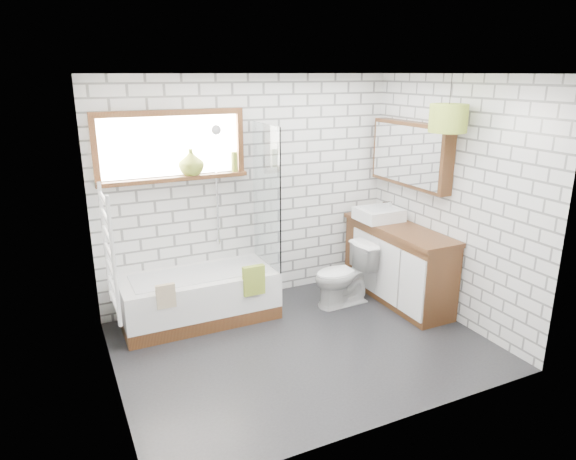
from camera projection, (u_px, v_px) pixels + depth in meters
name	position (u px, v px, depth m)	size (l,w,h in m)	color
floor	(303.00, 346.00, 4.93)	(3.40, 2.60, 0.01)	black
ceiling	(305.00, 73.00, 4.19)	(3.40, 2.60, 0.01)	white
wall_back	(250.00, 191.00, 5.69)	(3.40, 0.01, 2.50)	white
wall_front	(393.00, 269.00, 3.44)	(3.40, 0.01, 2.50)	white
wall_left	(103.00, 247.00, 3.86)	(0.01, 2.60, 2.50)	white
wall_right	(452.00, 201.00, 5.26)	(0.01, 2.60, 2.50)	white
window	(172.00, 146.00, 5.14)	(1.52, 0.16, 0.68)	#3C2110
towel_radiator	(110.00, 253.00, 3.90)	(0.06, 0.52, 1.00)	white
mirror_cabinet	(410.00, 154.00, 5.63)	(0.16, 1.20, 0.70)	#3C2110
shower_riser	(217.00, 186.00, 5.46)	(0.02, 0.02, 1.30)	silver
bathtub	(199.00, 297.00, 5.37)	(1.59, 0.70, 0.51)	white
shower_screen	(266.00, 196.00, 5.39)	(0.02, 0.72, 1.50)	white
towel_green	(254.00, 280.00, 5.20)	(0.23, 0.06, 0.31)	olive
towel_beige	(166.00, 296.00, 4.83)	(0.18, 0.05, 0.24)	tan
vanity	(397.00, 263.00, 5.82)	(0.49, 1.52, 0.87)	#3C2110
basin	(379.00, 214.00, 5.93)	(0.48, 0.42, 0.14)	white
tap	(390.00, 208.00, 5.97)	(0.03, 0.03, 0.15)	silver
toilet	(344.00, 275.00, 5.71)	(0.69, 0.39, 0.70)	white
vase_olive	(191.00, 164.00, 5.24)	(0.26, 0.26, 0.27)	olive
vase_dark	(191.00, 167.00, 5.25)	(0.19, 0.19, 0.20)	black
bottle	(235.00, 164.00, 5.44)	(0.07, 0.07, 0.21)	olive
pendant	(448.00, 118.00, 4.80)	(0.36, 0.36, 0.26)	olive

